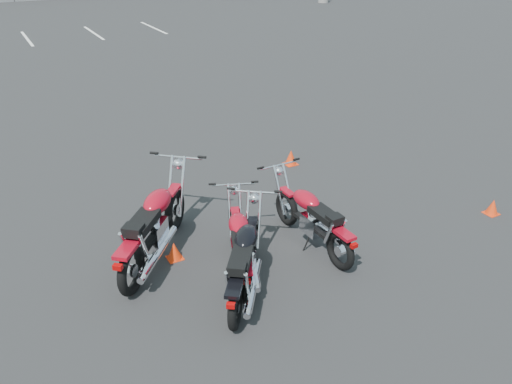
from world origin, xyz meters
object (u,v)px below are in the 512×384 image
motorcycle_front_red (154,226)px  motorcycle_second_black (245,261)px  motorcycle_third_red (241,245)px  motorcycle_rear_red (313,219)px

motorcycle_front_red → motorcycle_second_black: size_ratio=1.12×
motorcycle_second_black → motorcycle_third_red: (0.15, 0.41, -0.03)m
motorcycle_front_red → motorcycle_third_red: 1.30m
motorcycle_second_black → motorcycle_rear_red: size_ratio=0.92×
motorcycle_front_red → motorcycle_rear_red: size_ratio=1.03×
motorcycle_rear_red → motorcycle_second_black: bearing=-161.4°
motorcycle_third_red → motorcycle_rear_red: motorcycle_rear_red is taller
motorcycle_second_black → motorcycle_rear_red: 1.50m
motorcycle_third_red → motorcycle_rear_red: (1.27, 0.07, 0.02)m
motorcycle_front_red → motorcycle_second_black: (0.79, -1.30, -0.07)m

